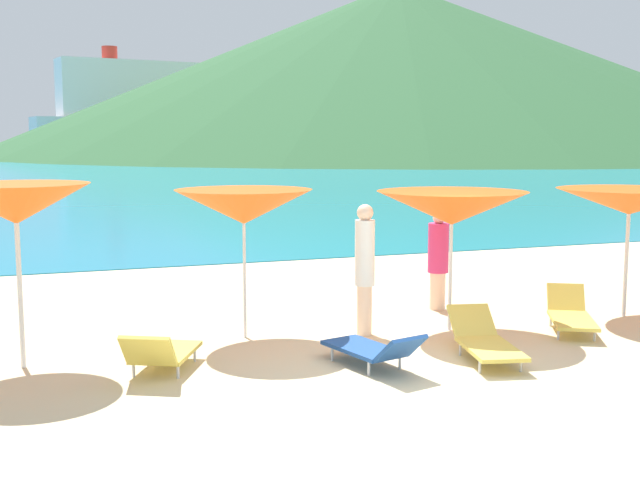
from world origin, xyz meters
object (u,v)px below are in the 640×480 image
object	(u,v)px
umbrella_4	(244,207)
lounge_chair_8	(374,349)
beachgoer_2	(438,258)
cruise_ship	(136,110)
lounge_chair_4	(161,352)
umbrella_3	(16,204)
lounge_chair_2	(571,314)
beachgoer_1	(365,264)
lounge_chair_7	(484,340)
umbrella_6	(629,202)
umbrella_5	(452,208)

from	to	relation	value
umbrella_4	lounge_chair_8	bearing A→B (deg)	-60.73
beachgoer_2	cruise_ship	world-z (taller)	cruise_ship
umbrella_4	lounge_chair_4	world-z (taller)	umbrella_4
umbrella_3	umbrella_4	world-z (taller)	umbrella_3
umbrella_3	lounge_chair_8	xyz separation A→B (m)	(4.06, -1.47, -1.77)
cruise_ship	lounge_chair_2	bearing A→B (deg)	-104.88
lounge_chair_2	beachgoer_1	bearing A→B (deg)	-167.40
beachgoer_1	cruise_ship	xyz separation A→B (m)	(17.30, 177.32, 7.87)
umbrella_4	beachgoer_2	size ratio (longest dim) A/B	1.30
beachgoer_1	beachgoer_2	bearing A→B (deg)	171.29
lounge_chair_7	cruise_ship	world-z (taller)	cruise_ship
lounge_chair_8	beachgoer_1	distance (m)	1.83
umbrella_6	beachgoer_2	xyz separation A→B (m)	(-2.55, 1.44, -0.97)
lounge_chair_2	beachgoer_2	xyz separation A→B (m)	(-1.14, 1.97, 0.60)
umbrella_3	umbrella_5	distance (m)	5.89
lounge_chair_7	cruise_ship	xyz separation A→B (m)	(16.33, 178.99, 8.64)
umbrella_6	cruise_ship	bearing A→B (deg)	85.83
beachgoer_2	cruise_ship	distance (m)	177.04
umbrella_5	beachgoer_1	distance (m)	1.51
umbrella_5	lounge_chair_2	size ratio (longest dim) A/B	1.57
lounge_chair_2	cruise_ship	size ratio (longest dim) A/B	0.03
lounge_chair_8	lounge_chair_7	bearing A→B (deg)	161.42
lounge_chair_2	beachgoer_1	world-z (taller)	beachgoer_1
lounge_chair_7	lounge_chair_4	bearing A→B (deg)	-178.69
lounge_chair_4	lounge_chair_7	size ratio (longest dim) A/B	0.87
lounge_chair_7	beachgoer_1	distance (m)	2.08
umbrella_4	beachgoer_2	distance (m)	3.65
umbrella_6	lounge_chair_8	world-z (taller)	umbrella_6
umbrella_6	lounge_chair_8	xyz separation A→B (m)	(-4.87, -1.28, -1.57)
umbrella_4	lounge_chair_7	xyz separation A→B (m)	(2.61, -2.10, -1.61)
umbrella_4	umbrella_5	world-z (taller)	umbrella_4
umbrella_3	umbrella_4	bearing A→B (deg)	10.00
umbrella_6	beachgoer_1	world-z (taller)	umbrella_6
umbrella_6	lounge_chair_4	distance (m)	7.55
beachgoer_2	lounge_chair_7	bearing A→B (deg)	18.66
umbrella_6	lounge_chair_4	size ratio (longest dim) A/B	1.58
umbrella_3	beachgoer_2	size ratio (longest dim) A/B	1.40
umbrella_4	beachgoer_1	xyz separation A→B (m)	(1.65, -0.43, -0.83)
umbrella_5	cruise_ship	distance (m)	178.34
lounge_chair_7	beachgoer_2	world-z (taller)	beachgoer_2
umbrella_3	beachgoer_2	distance (m)	6.61
umbrella_4	cruise_ship	xyz separation A→B (m)	(18.95, 176.90, 7.04)
umbrella_3	cruise_ship	xyz separation A→B (m)	(21.89, 177.42, 6.87)
umbrella_6	lounge_chair_7	size ratio (longest dim) A/B	1.37
umbrella_6	lounge_chair_2	bearing A→B (deg)	-159.46
lounge_chair_7	lounge_chair_8	world-z (taller)	lounge_chair_7
beachgoer_2	umbrella_6	bearing A→B (deg)	95.41
umbrella_6	lounge_chair_8	size ratio (longest dim) A/B	1.48
umbrella_5	beachgoer_1	size ratio (longest dim) A/B	1.26
umbrella_4	beachgoer_1	world-z (taller)	umbrella_4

